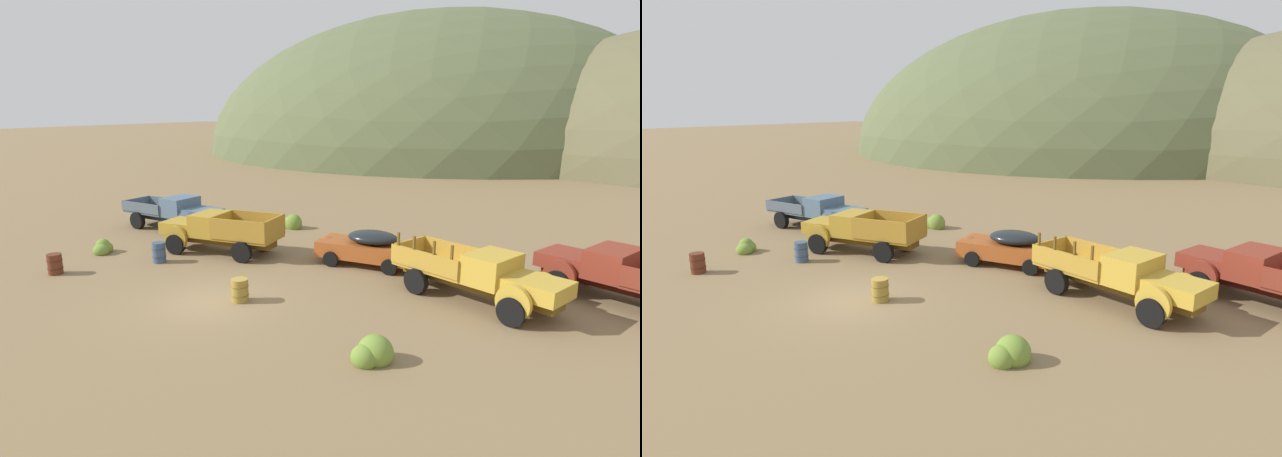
% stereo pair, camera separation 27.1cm
% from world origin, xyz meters
% --- Properties ---
extents(ground_plane, '(300.00, 300.00, 0.00)m').
position_xyz_m(ground_plane, '(0.00, 0.00, 0.00)').
color(ground_plane, olive).
extents(hill_center, '(73.55, 81.38, 42.04)m').
position_xyz_m(hill_center, '(-16.94, 72.66, 0.00)').
color(hill_center, '#56603D').
rests_on(hill_center, ground).
extents(truck_chalk_blue, '(6.27, 2.46, 1.89)m').
position_xyz_m(truck_chalk_blue, '(-9.15, 6.98, 0.99)').
color(truck_chalk_blue, '#262D39').
rests_on(truck_chalk_blue, ground).
extents(truck_mustard, '(6.10, 3.17, 1.91)m').
position_xyz_m(truck_mustard, '(-4.43, 4.78, 1.03)').
color(truck_mustard, '#593D12').
rests_on(truck_mustard, ground).
extents(car_oxide_orange, '(4.71, 2.38, 1.57)m').
position_xyz_m(car_oxide_orange, '(2.54, 6.90, 0.81)').
color(car_oxide_orange, '#A34C1E').
rests_on(car_oxide_orange, ground).
extents(truck_faded_yellow, '(6.56, 3.66, 2.16)m').
position_xyz_m(truck_faded_yellow, '(8.38, 5.08, 1.00)').
color(truck_faded_yellow, brown).
rests_on(truck_faded_yellow, ground).
extents(truck_rust_red, '(6.43, 3.99, 2.16)m').
position_xyz_m(truck_rust_red, '(12.06, 8.04, 1.00)').
color(truck_rust_red, '#42140D').
rests_on(truck_rust_red, ground).
extents(oil_drum_by_truck, '(0.65, 0.65, 0.84)m').
position_xyz_m(oil_drum_by_truck, '(0.86, 0.62, 0.42)').
color(oil_drum_by_truck, olive).
rests_on(oil_drum_by_truck, ground).
extents(oil_drum_spare, '(0.61, 0.61, 0.91)m').
position_xyz_m(oil_drum_spare, '(-5.32, 2.23, 0.46)').
color(oil_drum_spare, '#384C6B').
rests_on(oil_drum_spare, ground).
extents(oil_drum_foreground, '(0.63, 0.63, 0.86)m').
position_xyz_m(oil_drum_foreground, '(-7.66, -1.23, 0.43)').
color(oil_drum_foreground, '#5B2819').
rests_on(oil_drum_foreground, ground).
extents(bush_front_right, '(1.02, 1.05, 0.84)m').
position_xyz_m(bush_front_right, '(-8.81, 1.81, 0.20)').
color(bush_front_right, olive).
rests_on(bush_front_right, ground).
extents(bush_front_left, '(1.06, 1.15, 0.97)m').
position_xyz_m(bush_front_left, '(6.89, -0.83, 0.24)').
color(bush_front_left, olive).
rests_on(bush_front_left, ground).
extents(bush_lone_scrub, '(1.27, 0.98, 1.08)m').
position_xyz_m(bush_lone_scrub, '(-4.15, 10.77, 0.27)').
color(bush_lone_scrub, olive).
rests_on(bush_lone_scrub, ground).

